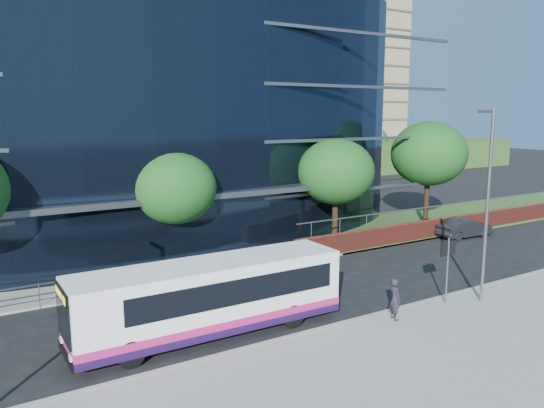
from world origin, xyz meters
TOP-DOWN VIEW (x-y plane):
  - ground at (0.00, 0.00)m, footprint 200.00×200.00m
  - pavement_near at (0.00, -5.00)m, footprint 80.00×8.00m
  - kerb at (0.00, -1.00)m, footprint 80.00×0.25m
  - yellow_line_outer at (0.00, -0.80)m, footprint 80.00×0.08m
  - yellow_line_inner at (0.00, -0.65)m, footprint 80.00×0.08m
  - far_forecourt at (-6.00, 11.00)m, footprint 50.00×8.00m
  - grass_verge at (24.00, 11.00)m, footprint 36.00×8.00m
  - glass_office at (-4.00, 20.85)m, footprint 44.00×23.10m
  - retaining_wall at (20.00, 7.30)m, footprint 34.00×0.40m
  - guard_railings at (-8.00, 7.00)m, footprint 24.00×0.05m
  - apartment_block at (32.00, 57.21)m, footprint 60.00×42.00m
  - street_sign at (4.50, -1.59)m, footprint 0.85×0.09m
  - tree_far_b at (-3.00, 9.50)m, footprint 4.29×4.29m
  - tree_far_c at (7.00, 9.00)m, footprint 4.62×4.62m
  - tree_far_d at (16.00, 10.00)m, footprint 5.28×5.28m
  - tree_dist_e at (24.00, 40.00)m, footprint 4.62×4.62m
  - tree_dist_f at (40.00, 42.00)m, footprint 4.29×4.29m
  - streetlight_east at (6.00, -2.17)m, footprint 0.15×0.77m
  - city_bus at (-4.99, 0.95)m, footprint 10.08×2.37m
  - parked_car at (15.55, 6.29)m, footprint 3.98×1.55m
  - pedestrian at (1.39, -1.78)m, footprint 0.51×0.67m

SIDE VIEW (x-z plane):
  - ground at x=0.00m, z-range 0.00..0.00m
  - yellow_line_outer at x=0.00m, z-range 0.00..0.01m
  - yellow_line_inner at x=0.00m, z-range 0.00..0.01m
  - far_forecourt at x=-6.00m, z-range 0.00..0.10m
  - grass_verge at x=24.00m, z-range 0.00..0.12m
  - pavement_near at x=0.00m, z-range 0.00..0.15m
  - kerb at x=0.00m, z-range 0.00..0.16m
  - retaining_wall at x=20.00m, z-range -0.44..1.67m
  - parked_car at x=15.55m, z-range 0.00..1.29m
  - guard_railings at x=-8.00m, z-range 0.27..1.37m
  - pedestrian at x=1.39m, z-range 0.15..1.79m
  - city_bus at x=-4.99m, z-range 0.08..2.80m
  - street_sign at x=4.50m, z-range 0.75..3.55m
  - tree_far_b at x=-3.00m, z-range 1.19..7.23m
  - tree_dist_f at x=40.00m, z-range 1.19..7.23m
  - streetlight_east at x=6.00m, z-range 0.44..8.44m
  - tree_far_c at x=7.00m, z-range 1.28..7.79m
  - tree_dist_e at x=24.00m, z-range 1.28..7.79m
  - tree_far_d at x=16.00m, z-range 1.47..8.91m
  - glass_office at x=-4.00m, z-range 0.00..16.00m
  - apartment_block at x=32.00m, z-range -3.89..26.11m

